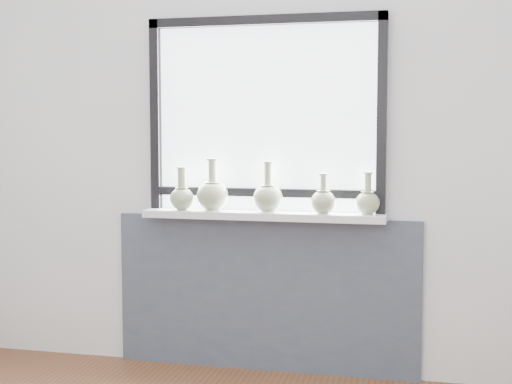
% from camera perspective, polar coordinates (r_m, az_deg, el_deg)
% --- Properties ---
extents(back_wall, '(3.60, 0.02, 2.60)m').
position_cam_1_polar(back_wall, '(3.92, 0.87, 4.40)').
color(back_wall, silver).
rests_on(back_wall, ground).
extents(apron_panel, '(1.70, 0.03, 0.86)m').
position_cam_1_polar(apron_panel, '(3.99, 0.76, -8.18)').
color(apron_panel, '#444C5A').
rests_on(apron_panel, ground).
extents(windowsill, '(1.32, 0.18, 0.04)m').
position_cam_1_polar(windowsill, '(3.85, 0.54, -1.88)').
color(windowsill, silver).
rests_on(windowsill, apron_panel).
extents(window, '(1.30, 0.06, 1.05)m').
position_cam_1_polar(window, '(3.88, 0.75, 6.48)').
color(window, black).
rests_on(window, windowsill).
extents(vase_a, '(0.13, 0.13, 0.24)m').
position_cam_1_polar(vase_a, '(3.94, -5.95, -0.34)').
color(vase_a, '#9DAE86').
rests_on(vase_a, windowsill).
extents(vase_b, '(0.17, 0.17, 0.28)m').
position_cam_1_polar(vase_b, '(3.92, -3.50, -0.13)').
color(vase_b, '#9DAE86').
rests_on(vase_b, windowsill).
extents(vase_c, '(0.16, 0.16, 0.27)m').
position_cam_1_polar(vase_c, '(3.83, 0.96, -0.34)').
color(vase_c, '#9DAE86').
rests_on(vase_c, windowsill).
extents(vase_d, '(0.13, 0.13, 0.21)m').
position_cam_1_polar(vase_d, '(3.76, 5.40, -0.68)').
color(vase_d, '#9DAE86').
rests_on(vase_d, windowsill).
extents(vase_e, '(0.13, 0.13, 0.22)m').
position_cam_1_polar(vase_e, '(3.76, 8.91, -0.71)').
color(vase_e, '#9DAE86').
rests_on(vase_e, windowsill).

